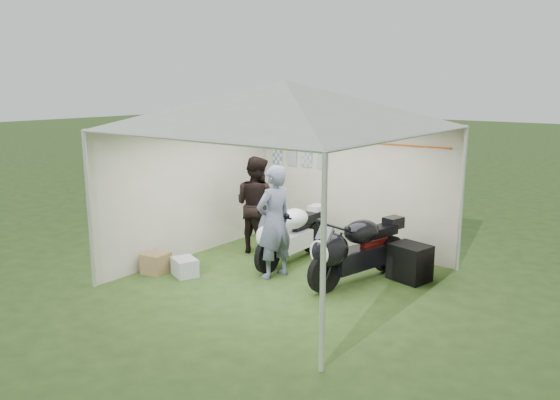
{
  "coord_description": "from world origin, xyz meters",
  "views": [
    {
      "loc": [
        4.82,
        -6.4,
        2.92
      ],
      "look_at": [
        -0.34,
        0.35,
        1.13
      ],
      "focal_mm": 35.0,
      "sensor_mm": 36.0,
      "label": 1
    }
  ],
  "objects_px": {
    "paddock_stand": "(392,261)",
    "person_dark_jacket": "(256,205)",
    "motorcycle_black": "(354,248)",
    "equipment_box": "(410,262)",
    "canopy_tent": "(285,109)",
    "crate_1": "(156,263)",
    "crate_0": "(185,267)",
    "motorcycle_white": "(289,233)",
    "person_blue_jacket": "(274,222)"
  },
  "relations": [
    {
      "from": "paddock_stand",
      "to": "person_dark_jacket",
      "type": "height_order",
      "value": "person_dark_jacket"
    },
    {
      "from": "motorcycle_black",
      "to": "equipment_box",
      "type": "height_order",
      "value": "motorcycle_black"
    },
    {
      "from": "canopy_tent",
      "to": "crate_1",
      "type": "bearing_deg",
      "value": -148.42
    },
    {
      "from": "person_dark_jacket",
      "to": "crate_0",
      "type": "relative_size",
      "value": 4.16
    },
    {
      "from": "person_dark_jacket",
      "to": "paddock_stand",
      "type": "bearing_deg",
      "value": -168.31
    },
    {
      "from": "canopy_tent",
      "to": "motorcycle_white",
      "type": "distance_m",
      "value": 2.15
    },
    {
      "from": "paddock_stand",
      "to": "person_dark_jacket",
      "type": "relative_size",
      "value": 0.24
    },
    {
      "from": "person_blue_jacket",
      "to": "equipment_box",
      "type": "height_order",
      "value": "person_blue_jacket"
    },
    {
      "from": "paddock_stand",
      "to": "crate_0",
      "type": "xyz_separation_m",
      "value": [
        -2.48,
        -2.17,
        -0.02
      ]
    },
    {
      "from": "crate_1",
      "to": "motorcycle_black",
      "type": "bearing_deg",
      "value": 28.51
    },
    {
      "from": "motorcycle_white",
      "to": "motorcycle_black",
      "type": "distance_m",
      "value": 1.33
    },
    {
      "from": "motorcycle_white",
      "to": "motorcycle_black",
      "type": "bearing_deg",
      "value": -7.75
    },
    {
      "from": "crate_0",
      "to": "motorcycle_white",
      "type": "bearing_deg",
      "value": 56.83
    },
    {
      "from": "person_blue_jacket",
      "to": "crate_1",
      "type": "height_order",
      "value": "person_blue_jacket"
    },
    {
      "from": "canopy_tent",
      "to": "motorcycle_black",
      "type": "relative_size",
      "value": 2.87
    },
    {
      "from": "motorcycle_white",
      "to": "person_dark_jacket",
      "type": "distance_m",
      "value": 0.94
    },
    {
      "from": "person_dark_jacket",
      "to": "crate_1",
      "type": "xyz_separation_m",
      "value": [
        -0.55,
        -1.83,
        -0.7
      ]
    },
    {
      "from": "crate_1",
      "to": "person_dark_jacket",
      "type": "bearing_deg",
      "value": 73.31
    },
    {
      "from": "paddock_stand",
      "to": "crate_0",
      "type": "bearing_deg",
      "value": -138.76
    },
    {
      "from": "motorcycle_white",
      "to": "equipment_box",
      "type": "xyz_separation_m",
      "value": [
        1.93,
        0.5,
        -0.24
      ]
    },
    {
      "from": "motorcycle_white",
      "to": "crate_0",
      "type": "distance_m",
      "value": 1.77
    },
    {
      "from": "person_blue_jacket",
      "to": "crate_0",
      "type": "height_order",
      "value": "person_blue_jacket"
    },
    {
      "from": "canopy_tent",
      "to": "crate_0",
      "type": "relative_size",
      "value": 13.71
    },
    {
      "from": "motorcycle_white",
      "to": "person_blue_jacket",
      "type": "relative_size",
      "value": 1.09
    },
    {
      "from": "motorcycle_white",
      "to": "crate_0",
      "type": "relative_size",
      "value": 4.63
    },
    {
      "from": "motorcycle_white",
      "to": "paddock_stand",
      "type": "xyz_separation_m",
      "value": [
        1.53,
        0.73,
        -0.37
      ]
    },
    {
      "from": "crate_1",
      "to": "motorcycle_white",
      "type": "bearing_deg",
      "value": 49.44
    },
    {
      "from": "motorcycle_white",
      "to": "motorcycle_black",
      "type": "height_order",
      "value": "motorcycle_black"
    },
    {
      "from": "crate_1",
      "to": "canopy_tent",
      "type": "bearing_deg",
      "value": 31.58
    },
    {
      "from": "canopy_tent",
      "to": "crate_0",
      "type": "xyz_separation_m",
      "value": [
        -1.29,
        -0.89,
        -2.44
      ]
    },
    {
      "from": "person_dark_jacket",
      "to": "equipment_box",
      "type": "height_order",
      "value": "person_dark_jacket"
    },
    {
      "from": "paddock_stand",
      "to": "person_blue_jacket",
      "type": "distance_m",
      "value": 2.04
    },
    {
      "from": "person_dark_jacket",
      "to": "crate_1",
      "type": "relative_size",
      "value": 4.75
    },
    {
      "from": "canopy_tent",
      "to": "crate_1",
      "type": "relative_size",
      "value": 15.63
    },
    {
      "from": "person_dark_jacket",
      "to": "crate_0",
      "type": "bearing_deg",
      "value": 85.82
    },
    {
      "from": "motorcycle_black",
      "to": "equipment_box",
      "type": "relative_size",
      "value": 3.53
    },
    {
      "from": "paddock_stand",
      "to": "crate_1",
      "type": "bearing_deg",
      "value": -141.15
    },
    {
      "from": "equipment_box",
      "to": "motorcycle_black",
      "type": "bearing_deg",
      "value": -132.78
    },
    {
      "from": "crate_1",
      "to": "paddock_stand",
      "type": "bearing_deg",
      "value": 38.85
    },
    {
      "from": "paddock_stand",
      "to": "crate_1",
      "type": "relative_size",
      "value": 1.15
    },
    {
      "from": "motorcycle_black",
      "to": "paddock_stand",
      "type": "height_order",
      "value": "motorcycle_black"
    },
    {
      "from": "canopy_tent",
      "to": "paddock_stand",
      "type": "xyz_separation_m",
      "value": [
        1.19,
        1.29,
        -2.42
      ]
    },
    {
      "from": "motorcycle_black",
      "to": "canopy_tent",
      "type": "bearing_deg",
      "value": -144.04
    },
    {
      "from": "crate_0",
      "to": "person_dark_jacket",
      "type": "bearing_deg",
      "value": 86.74
    },
    {
      "from": "motorcycle_black",
      "to": "crate_1",
      "type": "relative_size",
      "value": 5.45
    },
    {
      "from": "canopy_tent",
      "to": "person_dark_jacket",
      "type": "bearing_deg",
      "value": 147.83
    },
    {
      "from": "person_dark_jacket",
      "to": "equipment_box",
      "type": "relative_size",
      "value": 3.08
    },
    {
      "from": "paddock_stand",
      "to": "equipment_box",
      "type": "height_order",
      "value": "equipment_box"
    },
    {
      "from": "paddock_stand",
      "to": "crate_0",
      "type": "relative_size",
      "value": 1.01
    },
    {
      "from": "canopy_tent",
      "to": "equipment_box",
      "type": "height_order",
      "value": "canopy_tent"
    }
  ]
}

